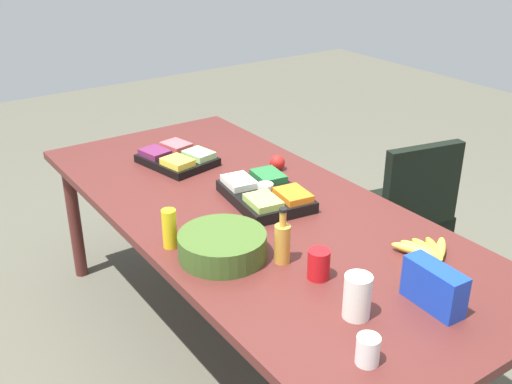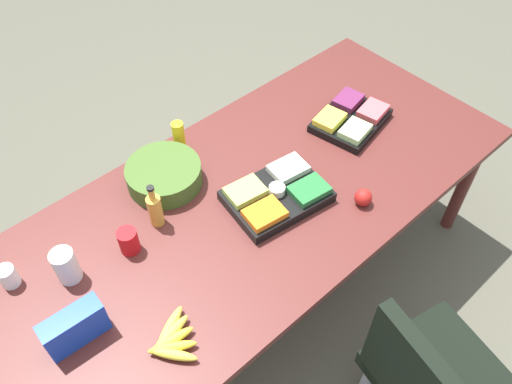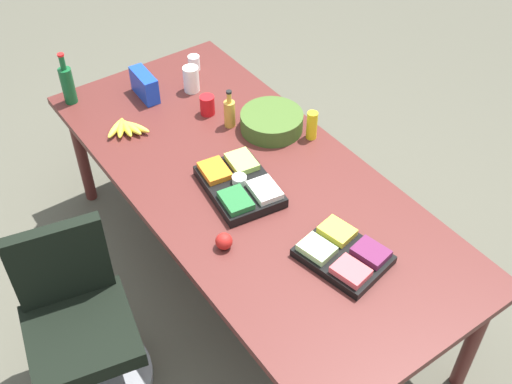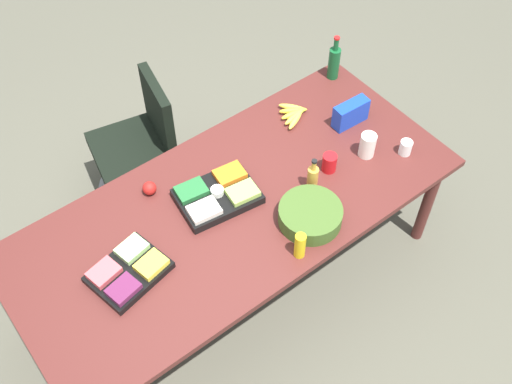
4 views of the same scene
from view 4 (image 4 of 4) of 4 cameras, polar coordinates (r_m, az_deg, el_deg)
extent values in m
plane|color=#535143|center=(3.97, -1.71, -7.90)|extent=(10.00, 10.00, 0.00)
cube|color=#52221E|center=(3.35, -2.00, -1.41)|extent=(2.45, 1.10, 0.04)
cylinder|color=#52221E|center=(4.36, 6.64, 6.65)|extent=(0.07, 0.07, 0.72)
cylinder|color=#52221E|center=(3.72, -20.64, -8.96)|extent=(0.07, 0.07, 0.72)
cylinder|color=#52221E|center=(4.00, 15.40, -0.87)|extent=(0.07, 0.07, 0.72)
cylinder|color=gray|center=(4.44, -10.56, 0.50)|extent=(0.56, 0.56, 0.05)
cylinder|color=gray|center=(4.28, -10.94, 2.19)|extent=(0.06, 0.06, 0.35)
cube|color=black|center=(4.16, -11.30, 3.77)|extent=(0.57, 0.57, 0.09)
cube|color=black|center=(4.00, -8.91, 7.37)|extent=(0.15, 0.44, 0.44)
cylinder|color=yellow|center=(3.09, 4.03, -4.89)|extent=(0.06, 0.06, 0.16)
cube|color=black|center=(3.14, -11.52, -7.19)|extent=(0.41, 0.35, 0.04)
cube|color=#A9D88A|center=(3.16, -11.26, -5.10)|extent=(0.16, 0.14, 0.03)
cube|color=#DE5258|center=(3.12, -13.70, -7.14)|extent=(0.16, 0.14, 0.03)
cube|color=yellow|center=(3.10, -9.53, -6.54)|extent=(0.16, 0.14, 0.03)
cube|color=#612148|center=(3.05, -12.00, -8.66)|extent=(0.16, 0.14, 0.03)
cylinder|color=white|center=(3.57, 10.13, 4.22)|extent=(0.10, 0.10, 0.15)
cube|color=black|center=(3.34, -3.52, -0.40)|extent=(0.46, 0.36, 0.05)
cube|color=orange|center=(3.39, -2.41, 1.65)|extent=(0.17, 0.14, 0.03)
cube|color=#246531|center=(3.33, -5.92, 0.14)|extent=(0.17, 0.14, 0.03)
cube|color=#A1C658|center=(3.30, -1.18, -0.07)|extent=(0.17, 0.14, 0.03)
cube|color=silver|center=(3.24, -4.75, -1.66)|extent=(0.17, 0.14, 0.03)
cylinder|color=white|center=(3.31, -3.56, 0.07)|extent=(0.08, 0.08, 0.04)
cylinder|color=#3D5A23|center=(3.25, 4.97, -2.11)|extent=(0.40, 0.40, 0.10)
ellipsoid|color=yellow|center=(3.80, 3.33, 7.70)|extent=(0.13, 0.16, 0.04)
ellipsoid|color=yellow|center=(3.79, 3.41, 7.43)|extent=(0.16, 0.12, 0.04)
ellipsoid|color=yellow|center=(3.77, 3.47, 7.14)|extent=(0.17, 0.06, 0.04)
ellipsoid|color=gold|center=(3.75, 3.53, 6.85)|extent=(0.17, 0.07, 0.04)
ellipsoid|color=yellow|center=(3.73, 3.61, 6.57)|extent=(0.17, 0.11, 0.04)
cylinder|color=white|center=(3.64, 13.48, 3.97)|extent=(0.08, 0.08, 0.09)
cube|color=#173EBF|center=(3.73, 8.62, 7.11)|extent=(0.22, 0.09, 0.15)
cylinder|color=#135429|center=(4.00, 7.11, 11.55)|extent=(0.08, 0.08, 0.21)
cylinder|color=#135429|center=(3.91, 7.32, 13.21)|extent=(0.03, 0.03, 0.08)
cylinder|color=red|center=(3.88, 7.39, 13.75)|extent=(0.04, 0.04, 0.01)
sphere|color=#AC1C18|center=(3.40, -9.69, 0.34)|extent=(0.09, 0.09, 0.08)
cylinder|color=red|center=(3.47, 6.71, 2.67)|extent=(0.08, 0.08, 0.11)
cylinder|color=gold|center=(3.36, 5.17, 1.24)|extent=(0.07, 0.07, 0.15)
cylinder|color=gold|center=(3.29, 5.30, 2.40)|extent=(0.03, 0.03, 0.06)
cylinder|color=black|center=(3.26, 5.35, 2.80)|extent=(0.03, 0.03, 0.01)
camera|label=1|loc=(3.44, 42.29, 13.10)|focal=42.86mm
camera|label=2|loc=(3.63, -0.14, 36.86)|focal=36.61mm
camera|label=3|loc=(3.12, -55.97, 21.09)|focal=44.40mm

